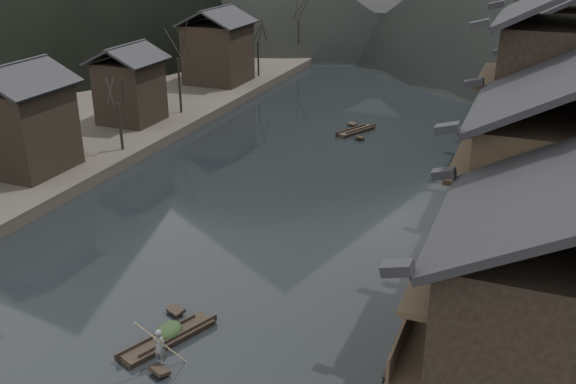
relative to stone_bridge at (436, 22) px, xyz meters
The scene contains 12 objects.
water 72.18m from the stone_bridge, 90.00° to the right, with size 300.00×300.00×0.00m, color black.
left_bank 47.64m from the stone_bridge, 137.56° to the right, with size 40.00×200.00×1.20m, color #2D2823.
stilt_houses 55.91m from the stone_bridge, 71.95° to the right, with size 9.00×67.60×17.02m.
left_houses 55.79m from the stone_bridge, 111.56° to the right, with size 8.10×53.20×8.73m.
bare_trees 50.91m from the stone_bridge, 109.51° to the right, with size 3.92×72.79×7.84m.
moored_sampans 55.43m from the stone_bridge, 77.60° to the right, with size 2.87×55.81×0.47m.
midriver_boats 19.73m from the stone_bridge, 80.70° to the right, with size 11.25×43.23×0.45m.
stone_bridge is the anchor object (origin of this frame).
hero_sampan 76.30m from the stone_bridge, 89.44° to the right, with size 2.94×5.39×0.44m.
cargo_heap 76.03m from the stone_bridge, 89.51° to the right, with size 1.20×1.57×0.72m, color black.
boatman 78.00m from the stone_bridge, 88.92° to the right, with size 0.67×0.44×1.84m, color #58585B.
bamboo_pole 77.93m from the stone_bridge, 88.77° to the right, with size 0.06×0.06×3.91m, color #8C7A51.
Camera 1 is at (15.74, -25.91, 18.79)m, focal length 40.00 mm.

